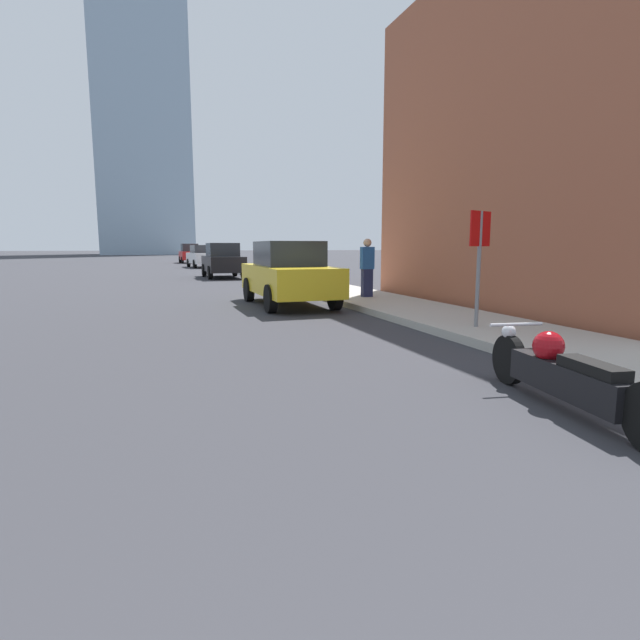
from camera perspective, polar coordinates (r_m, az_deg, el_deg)
The scene contains 9 objects.
sidewalk at distance 39.07m, azimuth -10.07°, elevation 6.11°, with size 2.25×240.00×0.15m.
distant_tower at distance 112.16m, azimuth -19.91°, elevation 26.47°, with size 16.88×16.88×74.40m.
motorcycle at distance 5.30m, azimuth 26.13°, elevation -5.60°, with size 0.68×2.55×0.73m.
parked_car_yellow at distance 13.25m, azimuth -3.62°, elevation 5.33°, with size 1.85×4.31×1.69m.
parked_car_black at distance 25.60m, azimuth -11.05°, elevation 6.69°, with size 1.82×4.10×1.73m.
parked_car_white at distance 38.44m, azimuth -13.32°, elevation 7.11°, with size 2.08×4.70×1.66m.
parked_car_red at distance 49.28m, azimuth -14.67°, elevation 7.35°, with size 1.92×3.98×1.81m.
stop_sign at distance 9.16m, azimuth 17.76°, elevation 7.80°, with size 0.57×0.26×2.01m.
pedestrian at distance 14.12m, azimuth 5.41°, elevation 6.01°, with size 0.36×0.23×1.62m.
Camera 1 is at (-0.31, 1.39, 1.56)m, focal length 28.00 mm.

